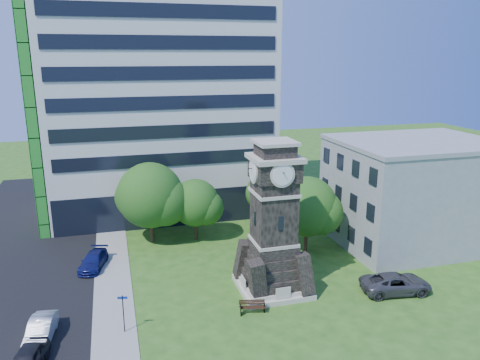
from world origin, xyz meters
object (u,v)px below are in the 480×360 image
object	(u,v)px
park_bench	(252,306)
street_sign	(123,309)
car_street_mid	(41,330)
car_east_lot	(396,283)
clock_tower	(273,228)
car_street_north	(93,261)

from	to	relation	value
park_bench	street_sign	world-z (taller)	street_sign
car_street_mid	car_east_lot	xyz separation A→B (m)	(26.51, -0.67, 0.07)
clock_tower	park_bench	world-z (taller)	clock_tower
car_street_north	street_sign	distance (m)	11.39
car_street_north	car_east_lot	distance (m)	25.93
clock_tower	street_sign	size ratio (longest dim) A/B	4.37
car_east_lot	street_sign	size ratio (longest dim) A/B	2.00
car_street_north	car_east_lot	bearing A→B (deg)	-10.49
clock_tower	car_street_north	size ratio (longest dim) A/B	2.71
clock_tower	park_bench	bearing A→B (deg)	-130.98
car_street_mid	clock_tower	bearing A→B (deg)	14.68
clock_tower	park_bench	size ratio (longest dim) A/B	6.39
car_street_mid	car_street_north	world-z (taller)	car_street_mid
park_bench	car_street_mid	bearing A→B (deg)	-168.85
car_street_north	car_east_lot	size ratio (longest dim) A/B	0.81
car_east_lot	street_sign	distance (m)	21.15
car_street_mid	park_bench	bearing A→B (deg)	4.35
car_street_mid	car_street_north	xyz separation A→B (m)	(3.12, 10.52, -0.05)
street_sign	car_east_lot	bearing A→B (deg)	11.68
car_street_mid	car_street_north	bearing A→B (deg)	79.86
car_street_north	street_sign	bearing A→B (deg)	-63.41
car_street_mid	car_east_lot	bearing A→B (deg)	4.93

